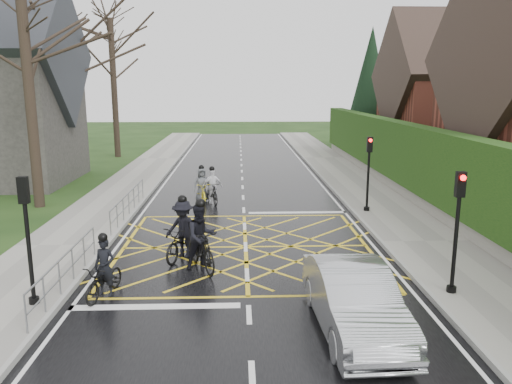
{
  "coord_description": "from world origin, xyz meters",
  "views": [
    {
      "loc": [
        -0.23,
        -15.74,
        5.2
      ],
      "look_at": [
        0.44,
        2.64,
        1.3
      ],
      "focal_mm": 35.0,
      "sensor_mm": 36.0,
      "label": 1
    }
  ],
  "objects": [
    {
      "name": "ground",
      "position": [
        0.0,
        0.0,
        0.0
      ],
      "size": [
        120.0,
        120.0,
        0.0
      ],
      "primitive_type": "plane",
      "color": "black",
      "rests_on": "ground"
    },
    {
      "name": "road",
      "position": [
        0.0,
        0.0,
        0.01
      ],
      "size": [
        9.0,
        80.0,
        0.01
      ],
      "primitive_type": "cube",
      "color": "black",
      "rests_on": "ground"
    },
    {
      "name": "sidewalk_right",
      "position": [
        6.0,
        0.0,
        0.07
      ],
      "size": [
        3.0,
        80.0,
        0.15
      ],
      "primitive_type": "cube",
      "color": "gray",
      "rests_on": "ground"
    },
    {
      "name": "sidewalk_left",
      "position": [
        -6.0,
        0.0,
        0.07
      ],
      "size": [
        3.0,
        80.0,
        0.15
      ],
      "primitive_type": "cube",
      "color": "gray",
      "rests_on": "ground"
    },
    {
      "name": "stone_wall",
      "position": [
        7.75,
        6.0,
        0.35
      ],
      "size": [
        0.5,
        38.0,
        0.7
      ],
      "primitive_type": "cube",
      "color": "slate",
      "rests_on": "ground"
    },
    {
      "name": "hedge",
      "position": [
        7.75,
        6.0,
        2.1
      ],
      "size": [
        0.9,
        38.0,
        2.8
      ],
      "primitive_type": "cube",
      "color": "#13340E",
      "rests_on": "stone_wall"
    },
    {
      "name": "house_far",
      "position": [
        14.75,
        18.0,
        4.36
      ],
      "size": [
        9.8,
        8.8,
        10.3
      ],
      "color": "brown",
      "rests_on": "ground"
    },
    {
      "name": "conifer",
      "position": [
        10.75,
        26.0,
        4.99
      ],
      "size": [
        4.6,
        4.6,
        10.0
      ],
      "color": "black",
      "rests_on": "ground"
    },
    {
      "name": "tree_near",
      "position": [
        -9.0,
        6.0,
        7.91
      ],
      "size": [
        9.24,
        9.24,
        11.44
      ],
      "color": "black",
      "rests_on": "ground"
    },
    {
      "name": "tree_mid",
      "position": [
        -10.0,
        14.0,
        8.63
      ],
      "size": [
        10.08,
        10.08,
        12.48
      ],
      "color": "black",
      "rests_on": "ground"
    },
    {
      "name": "tree_far",
      "position": [
        -9.3,
        22.0,
        7.19
      ],
      "size": [
        8.4,
        8.4,
        10.4
      ],
      "color": "black",
      "rests_on": "ground"
    },
    {
      "name": "railing_south",
      "position": [
        -4.65,
        -3.5,
        0.78
      ],
      "size": [
        0.05,
        5.04,
        1.03
      ],
      "color": "slate",
      "rests_on": "ground"
    },
    {
      "name": "railing_north",
      "position": [
        -4.65,
        4.0,
        0.79
      ],
      "size": [
        0.05,
        6.04,
        1.03
      ],
      "color": "slate",
      "rests_on": "ground"
    },
    {
      "name": "traffic_light_ne",
      "position": [
        5.1,
        4.2,
        1.66
      ],
      "size": [
        0.24,
        0.31,
        3.21
      ],
      "rotation": [
        0.0,
        0.0,
        3.14
      ],
      "color": "black",
      "rests_on": "ground"
    },
    {
      "name": "traffic_light_se",
      "position": [
        5.1,
        -4.2,
        1.66
      ],
      "size": [
        0.24,
        0.31,
        3.21
      ],
      "rotation": [
        0.0,
        0.0,
        3.14
      ],
      "color": "black",
      "rests_on": "ground"
    },
    {
      "name": "traffic_light_sw",
      "position": [
        -5.1,
        -4.5,
        1.66
      ],
      "size": [
        0.24,
        0.31,
        3.21
      ],
      "color": "black",
      "rests_on": "ground"
    },
    {
      "name": "cyclist_rear",
      "position": [
        -3.6,
        -3.8,
        0.53
      ],
      "size": [
        1.01,
        1.78,
        1.64
      ],
      "rotation": [
        0.0,
        0.0,
        -0.26
      ],
      "color": "black",
      "rests_on": "ground"
    },
    {
      "name": "cyclist_back",
      "position": [
        -1.31,
        -1.94,
        0.79
      ],
      "size": [
        1.37,
        2.14,
        2.08
      ],
      "rotation": [
        0.0,
        0.0,
        0.42
      ],
      "color": "black",
      "rests_on": "ground"
    },
    {
      "name": "cyclist_mid",
      "position": [
        -1.93,
        -0.96,
        0.72
      ],
      "size": [
        1.4,
        2.15,
        1.98
      ],
      "rotation": [
        0.0,
        0.0,
        -0.37
      ],
      "color": "black",
      "rests_on": "ground"
    },
    {
      "name": "cyclist_front",
      "position": [
        -1.41,
        6.33,
        0.63
      ],
      "size": [
        0.99,
        1.77,
        1.71
      ],
      "rotation": [
        0.0,
        0.0,
        0.31
      ],
      "color": "black",
      "rests_on": "ground"
    },
    {
      "name": "cyclist_lead",
      "position": [
        -1.9,
        6.62,
        0.6
      ],
      "size": [
        1.03,
        1.86,
        1.72
      ],
      "rotation": [
        0.0,
        0.0,
        0.25
      ],
      "color": "gold",
      "rests_on": "ground"
    },
    {
      "name": "car",
      "position": [
        2.24,
        -5.84,
        0.72
      ],
      "size": [
        1.71,
        4.42,
        1.44
      ],
      "primitive_type": "imported",
      "rotation": [
        0.0,
        0.0,
        0.04
      ],
      "color": "#B0B2B7",
      "rests_on": "ground"
    }
  ]
}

